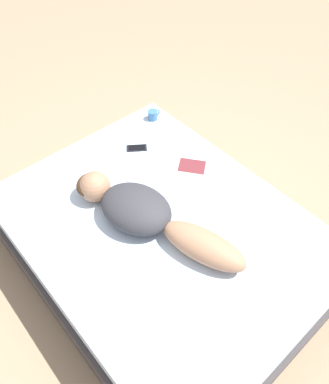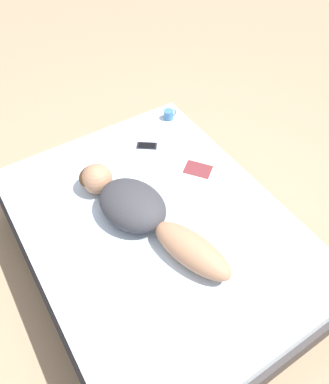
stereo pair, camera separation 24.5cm
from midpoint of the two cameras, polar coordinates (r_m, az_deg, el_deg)
The scene contains 6 objects.
ground_plane at distance 2.79m, azimuth -2.88°, elevation -11.16°, with size 12.00×12.00×0.00m, color #9E8466.
bed at distance 2.57m, azimuth -3.09°, elevation -8.35°, with size 1.60×2.07×0.52m.
person at distance 2.29m, azimuth -6.12°, elevation -3.42°, with size 0.54×1.20×0.20m.
open_magazine at distance 2.60m, azimuth 1.18°, elevation 2.21°, with size 0.50×0.47×0.01m.
coffee_mug at distance 3.07m, azimuth -4.10°, elevation 11.55°, with size 0.11×0.08×0.08m.
cell_phone at distance 2.83m, azimuth -6.73°, elevation 6.55°, with size 0.16×0.15×0.01m.
Camera 1 is at (-0.91, -1.06, 2.42)m, focal length 35.00 mm.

